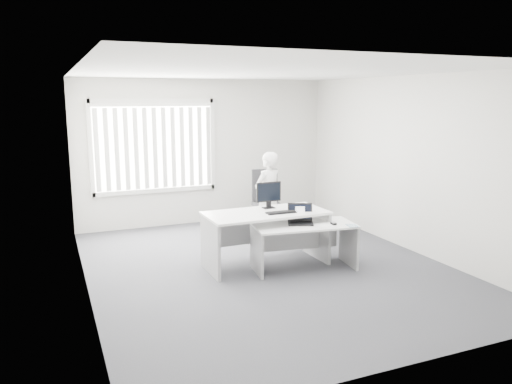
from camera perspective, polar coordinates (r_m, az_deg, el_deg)
name	(u,v)px	position (r m, az deg, el deg)	size (l,w,h in m)	color
ground	(267,267)	(7.40, 1.31, -8.58)	(6.00, 6.00, 0.00)	#515158
wall_back	(205,152)	(9.85, -5.84, 4.58)	(5.00, 0.02, 2.80)	silver
wall_front	(409,220)	(4.54, 17.08, -3.08)	(5.00, 0.02, 2.80)	silver
wall_left	(82,185)	(6.46, -19.31, 0.80)	(0.02, 6.00, 2.80)	silver
wall_right	(410,164)	(8.39, 17.14, 3.09)	(0.02, 6.00, 2.80)	silver
ceiling	(268,71)	(6.99, 1.41, 13.62)	(5.00, 6.00, 0.02)	silver
window	(154,146)	(9.55, -11.55, 5.13)	(2.32, 0.06, 1.76)	silver
blinds	(155,148)	(9.50, -11.47, 4.92)	(2.20, 0.10, 1.50)	white
desk_near	(304,237)	(7.24, 5.51, -5.12)	(1.53, 0.87, 0.66)	white
desk_far	(266,227)	(7.32, 1.15, -4.02)	(1.79, 0.86, 0.81)	white
office_chair	(266,212)	(9.24, 1.19, -2.35)	(0.77, 0.77, 1.14)	black
person	(268,197)	(8.56, 1.36, -0.54)	(0.57, 0.37, 1.55)	white
laptop	(301,215)	(7.17, 5.13, -2.60)	(0.36, 0.32, 0.28)	black
paper_sheet	(325,224)	(7.23, 7.92, -3.67)	(0.29, 0.21, 0.00)	white
mouse	(334,223)	(7.23, 8.85, -3.52)	(0.06, 0.10, 0.04)	silver
booklet	(352,226)	(7.20, 10.94, -3.79)	(0.14, 0.19, 0.01)	white
keyboard	(281,212)	(7.20, 2.89, -2.35)	(0.44, 0.15, 0.02)	black
monitor	(269,195)	(7.49, 1.45, -0.36)	(0.40, 0.12, 0.40)	black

